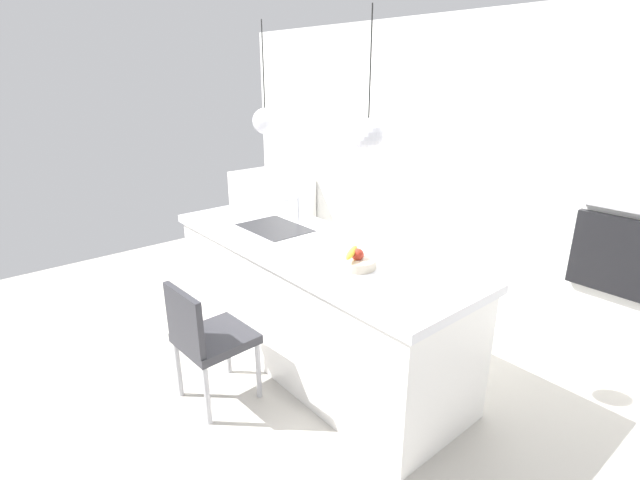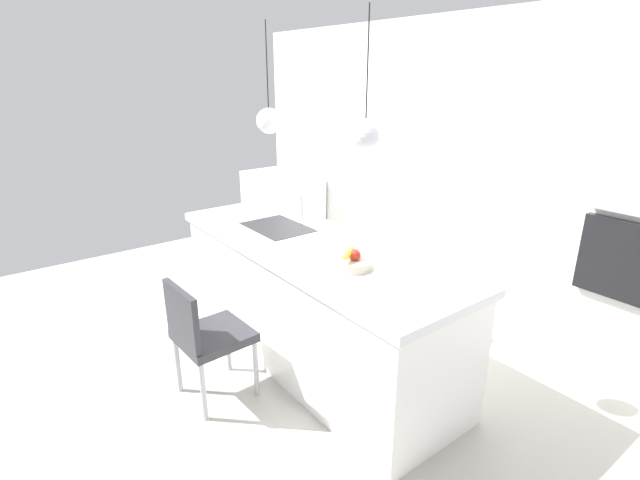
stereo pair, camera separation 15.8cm
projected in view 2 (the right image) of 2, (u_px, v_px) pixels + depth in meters
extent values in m
plane|color=#BCB7AD|center=(312.00, 355.00, 3.74)|extent=(6.60, 6.60, 0.00)
cube|color=white|center=(459.00, 169.00, 4.25)|extent=(6.00, 0.10, 2.60)
cube|color=white|center=(312.00, 305.00, 3.59)|extent=(2.53, 0.82, 0.89)
cube|color=white|center=(312.00, 247.00, 3.43)|extent=(2.59, 0.88, 0.06)
cube|color=#2D2D30|center=(278.00, 228.00, 3.77)|extent=(0.56, 0.40, 0.02)
cylinder|color=silver|center=(302.00, 209.00, 3.87)|extent=(0.02, 0.02, 0.22)
cylinder|color=silver|center=(294.00, 199.00, 3.79)|extent=(0.02, 0.16, 0.02)
cylinder|color=beige|center=(354.00, 263.00, 2.98)|extent=(0.25, 0.25, 0.06)
sphere|color=#B22D1E|center=(355.00, 255.00, 2.95)|extent=(0.08, 0.08, 0.08)
ellipsoid|color=yellow|center=(348.00, 253.00, 2.92)|extent=(0.12, 0.18, 0.07)
cube|color=white|center=(282.00, 209.00, 6.12)|extent=(1.10, 0.60, 0.89)
cube|color=#9E9EA3|center=(639.00, 190.00, 3.07)|extent=(0.54, 0.08, 0.34)
cube|color=black|center=(623.00, 261.00, 3.24)|extent=(0.56, 0.08, 0.56)
cube|color=#333338|center=(214.00, 335.00, 3.16)|extent=(0.46, 0.47, 0.06)
cube|color=#333338|center=(182.00, 316.00, 2.96)|extent=(0.42, 0.06, 0.38)
cylinder|color=#B2B2B7|center=(256.00, 368.00, 3.22)|extent=(0.04, 0.04, 0.43)
cylinder|color=#B2B2B7|center=(228.00, 345.00, 3.50)|extent=(0.04, 0.04, 0.43)
cylinder|color=#B2B2B7|center=(203.00, 392.00, 2.98)|extent=(0.04, 0.04, 0.43)
cylinder|color=#B2B2B7|center=(178.00, 365.00, 3.26)|extent=(0.04, 0.04, 0.43)
sphere|color=silver|center=(269.00, 121.00, 3.55)|extent=(0.19, 0.19, 0.19)
cylinder|color=black|center=(267.00, 65.00, 3.42)|extent=(0.01, 0.01, 0.60)
sphere|color=silver|center=(365.00, 135.00, 2.74)|extent=(0.19, 0.19, 0.19)
cylinder|color=black|center=(368.00, 62.00, 2.61)|extent=(0.01, 0.01, 0.60)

